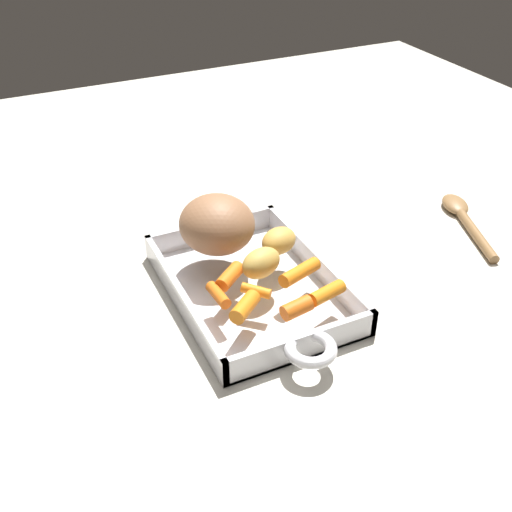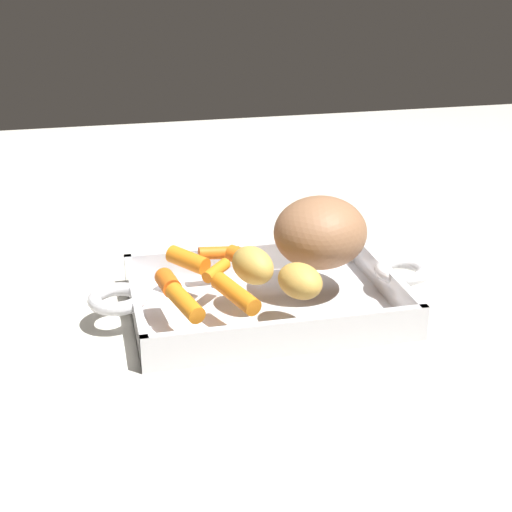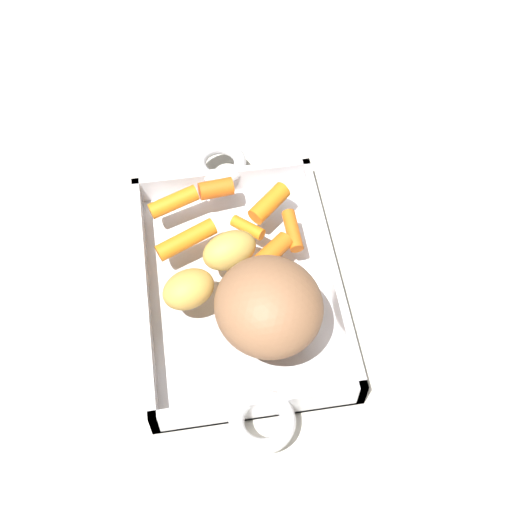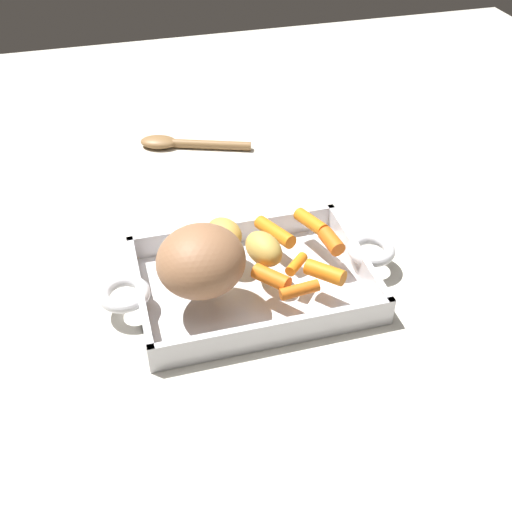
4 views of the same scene
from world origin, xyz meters
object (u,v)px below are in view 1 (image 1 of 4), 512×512
Objects in this scene: potato_corner at (279,241)px; baby_carrot_southwest at (230,276)px; baby_carrot_southeast at (256,291)px; baby_carrot_northeast at (218,295)px; roasting_dish at (252,286)px; baby_carrot_long at (327,293)px; baby_carrot_center_left at (300,272)px; baby_carrot_short at (245,307)px; potato_golden_large at (261,263)px; serving_spoon at (463,216)px; pork_roast at (217,224)px; baby_carrot_center_right at (297,308)px.

baby_carrot_southwest is at bearing 112.11° from potato_corner.
baby_carrot_northeast is (0.01, 0.05, 0.00)m from baby_carrot_southeast.
baby_carrot_long is at bearing -148.71° from roasting_dish.
baby_carrot_northeast is 1.00× the size of baby_carrot_southwest.
baby_carrot_southwest is at bearing 109.15° from roasting_dish.
baby_carrot_long is at bearing -170.53° from baby_carrot_center_left.
baby_carrot_short reaches higher than baby_carrot_long.
potato_golden_large is 0.42m from serving_spoon.
baby_carrot_northeast is (-0.12, 0.05, -0.04)m from pork_roast.
baby_carrot_northeast is at bearing 118.27° from potato_corner.
baby_carrot_center_left is at bearing 121.27° from serving_spoon.
potato_golden_large reaches higher than serving_spoon.
baby_carrot_long is 0.15m from baby_carrot_northeast.
baby_carrot_southeast is 0.81× the size of baby_carrot_northeast.
baby_carrot_long reaches higher than baby_carrot_southeast.
baby_carrot_northeast is at bearing 134.13° from baby_carrot_southwest.
roasting_dish is 0.08m from potato_corner.
potato_corner is at bearing -65.91° from roasting_dish.
baby_carrot_long is 0.05m from baby_carrot_center_right.
baby_carrot_southeast is 0.05m from potato_golden_large.
baby_carrot_short is 1.05× the size of baby_carrot_southwest.
baby_carrot_southwest is (0.07, -0.01, -0.00)m from baby_carrot_short.
baby_carrot_short is 0.90× the size of baby_carrot_long.
roasting_dish is 6.55× the size of potato_golden_large.
potato_corner reaches higher than baby_carrot_northeast.
roasting_dish is 10.04× the size of baby_carrot_southeast.
baby_carrot_northeast is at bearing 75.94° from baby_carrot_southeast.
baby_carrot_short is 1.31× the size of baby_carrot_center_right.
baby_carrot_long is 0.10m from potato_golden_large.
baby_carrot_long is (-0.02, -0.11, -0.00)m from baby_carrot_short.
baby_carrot_southwest is at bearing 26.49° from baby_carrot_center_right.
baby_carrot_center_left is at bearing -131.06° from roasting_dish.
pork_roast is 1.61× the size of baby_carrot_center_left.
potato_corner is (0.13, 0.01, 0.01)m from baby_carrot_long.
potato_golden_large is at bearing -162.05° from pork_roast.
serving_spoon is at bearing -84.95° from baby_carrot_southwest.
baby_carrot_center_right is at bearing -170.10° from pork_roast.
roasting_dish is 3.61× the size of pork_roast.
baby_carrot_short is at bearing 149.90° from roasting_dish.
roasting_dish is 0.42m from serving_spoon.
baby_carrot_center_left and baby_carrot_center_right have the same top height.
roasting_dish is at bearing -163.25° from pork_roast.
baby_carrot_long is at bearing 130.00° from serving_spoon.
pork_roast is 0.09m from baby_carrot_southwest.
baby_carrot_northeast is at bearing 121.49° from roasting_dish.
potato_corner is 0.07m from potato_golden_large.
baby_carrot_short is 1.05× the size of baby_carrot_northeast.
roasting_dish is 0.07m from baby_carrot_southeast.
baby_carrot_short is at bearing 123.25° from serving_spoon.
serving_spoon is (-0.05, -0.45, -0.08)m from pork_roast.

